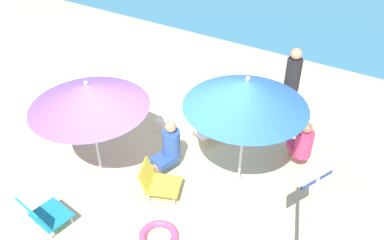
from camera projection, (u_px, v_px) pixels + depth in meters
ground_plane at (170, 180)px, 6.83m from camera, size 40.00×40.00×0.00m
umbrella_purple at (88, 96)px, 6.16m from camera, size 1.87×1.87×1.77m
umbrella_blue at (246, 94)px, 5.72m from camera, size 1.83×1.83×2.05m
beach_chair_a at (157, 181)px, 6.39m from camera, size 0.73×0.66×0.58m
beach_chair_b at (43, 215)px, 5.82m from camera, size 0.61×0.62×0.64m
beach_chair_c at (204, 123)px, 7.61m from camera, size 0.74×0.72×0.58m
person_a at (169, 147)px, 6.80m from camera, size 0.39×0.54×0.96m
person_b at (290, 91)px, 7.43m from camera, size 0.28×0.28×1.75m
person_c at (302, 143)px, 6.87m from camera, size 0.49×0.52×0.94m
warning_sign at (312, 198)px, 4.78m from camera, size 0.23×0.46×1.95m
swim_ring at (159, 236)px, 5.82m from camera, size 0.57×0.57×0.11m
beach_bag at (163, 125)px, 7.82m from camera, size 0.24×0.20×0.31m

